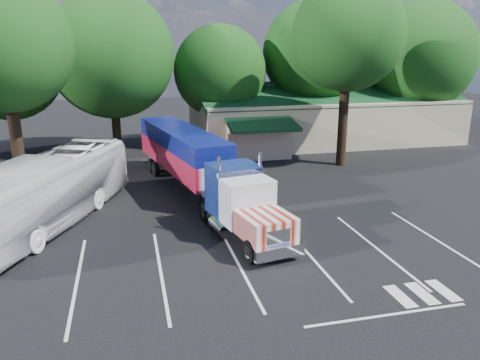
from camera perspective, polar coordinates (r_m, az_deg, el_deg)
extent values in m
plane|color=black|center=(25.24, -3.43, -4.24)|extent=(120.00, 120.00, 0.00)
cube|color=tan|center=(45.61, 9.99, 7.33)|extent=(24.00, 11.00, 4.00)
cube|color=#113D1F|center=(43.13, 11.43, 10.12)|extent=(24.20, 6.25, 2.10)
cube|color=#113D1F|center=(47.51, 8.97, 10.76)|extent=(24.20, 6.25, 2.10)
cube|color=tan|center=(37.75, 2.16, 4.84)|extent=(5.00, 2.50, 2.80)
cube|color=#113D1F|center=(36.25, 2.75, 6.78)|extent=(5.40, 3.19, 0.80)
cylinder|color=black|center=(42.60, -25.62, 5.39)|extent=(0.70, 0.70, 4.00)
sphere|color=#134415|center=(42.09, -26.48, 12.27)|extent=(8.40, 8.40, 8.40)
cylinder|color=black|center=(40.07, -14.82, 6.07)|extent=(0.70, 0.70, 4.30)
sphere|color=#134415|center=(39.53, -15.44, 14.51)|extent=(10.00, 10.00, 10.00)
cylinder|color=black|center=(42.19, -2.39, 6.59)|extent=(0.70, 0.70, 3.60)
sphere|color=#134415|center=(41.67, -2.47, 13.11)|extent=(8.00, 8.00, 8.00)
cylinder|color=black|center=(45.19, 8.83, 7.63)|extent=(0.70, 0.70, 4.50)
sphere|color=#134415|center=(44.72, 9.16, 15.06)|extent=(9.60, 9.60, 9.60)
cylinder|color=black|center=(48.90, 20.35, 7.10)|extent=(0.70, 0.70, 3.90)
sphere|color=#134415|center=(48.43, 21.04, 13.93)|extent=(10.40, 10.40, 10.40)
cylinder|color=black|center=(30.55, -25.50, 3.65)|extent=(0.70, 0.70, 6.00)
sphere|color=#134415|center=(30.00, -26.88, 14.61)|extent=(7.60, 7.60, 7.60)
cylinder|color=black|center=(35.86, 12.43, 6.89)|extent=(0.70, 0.70, 6.50)
sphere|color=#134415|center=(35.45, 13.06, 16.90)|extent=(8.00, 8.00, 8.00)
cube|color=black|center=(22.17, 0.50, -5.27)|extent=(2.14, 6.41, 0.23)
cube|color=white|center=(19.43, 4.88, -8.82)|extent=(2.27, 0.67, 0.50)
cube|color=white|center=(19.35, 4.65, -7.16)|extent=(1.09, 0.32, 0.82)
cube|color=white|center=(20.13, 3.19, -5.63)|extent=(2.48, 2.55, 1.04)
cube|color=silver|center=(21.45, 0.93, -2.66)|extent=(2.51, 1.87, 2.09)
cube|color=black|center=(20.81, 1.64, -1.95)|extent=(2.06, 0.48, 0.91)
cube|color=white|center=(21.78, 0.05, 0.87)|extent=(2.33, 0.55, 0.23)
cube|color=navy|center=(22.81, -0.86, -1.03)|extent=(2.58, 2.23, 2.45)
cylinder|color=white|center=(21.60, -2.51, -1.15)|extent=(0.19, 0.19, 3.09)
cylinder|color=white|center=(22.45, 2.42, -0.48)|extent=(0.19, 0.19, 3.09)
cylinder|color=white|center=(21.78, -2.53, -5.69)|extent=(0.87, 1.54, 0.60)
cylinder|color=white|center=(22.76, 3.20, -4.72)|extent=(0.87, 1.54, 0.60)
cube|color=silver|center=(29.97, -7.07, 2.84)|extent=(4.60, 11.86, 1.36)
cube|color=#091158|center=(29.71, -7.15, 5.14)|extent=(4.60, 11.86, 1.09)
cube|color=black|center=(33.79, -9.02, 2.22)|extent=(1.69, 3.33, 0.32)
cube|color=black|center=(25.66, -4.89, -2.42)|extent=(0.13, 0.13, 1.27)
cube|color=black|center=(26.09, -2.27, -2.05)|extent=(0.13, 0.13, 1.27)
cube|color=white|center=(35.83, -9.94, 2.38)|extent=(2.16, 0.54, 0.11)
cylinder|color=black|center=(19.68, 1.31, -8.73)|extent=(0.51, 1.04, 1.00)
cylinder|color=black|center=(20.52, 6.13, -7.73)|extent=(0.51, 1.04, 1.00)
cylinder|color=black|center=(23.20, -3.28, -4.79)|extent=(0.51, 1.04, 1.00)
cylinder|color=black|center=(23.92, 0.97, -4.11)|extent=(0.51, 1.04, 1.00)
cylinder|color=black|center=(24.07, -4.17, -4.02)|extent=(0.51, 1.04, 1.00)
cylinder|color=black|center=(24.77, -0.04, -3.38)|extent=(0.51, 1.04, 1.00)
cylinder|color=black|center=(32.94, -10.24, 1.31)|extent=(0.51, 1.04, 1.00)
cylinder|color=black|center=(33.45, -7.09, 1.67)|extent=(0.51, 1.04, 1.00)
cylinder|color=black|center=(33.96, -10.72, 1.73)|extent=(0.51, 1.04, 1.00)
cylinder|color=black|center=(34.46, -7.65, 2.08)|extent=(0.51, 1.04, 1.00)
imported|color=black|center=(24.18, 0.77, -2.85)|extent=(0.61, 0.76, 1.82)
imported|color=black|center=(30.02, -1.75, 0.01)|extent=(0.65, 1.72, 0.89)
imported|color=silver|center=(25.30, -22.34, -1.20)|extent=(7.80, 12.78, 3.52)
imported|color=#ACB0B4|center=(38.46, 0.36, 4.01)|extent=(4.52, 2.82, 1.41)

